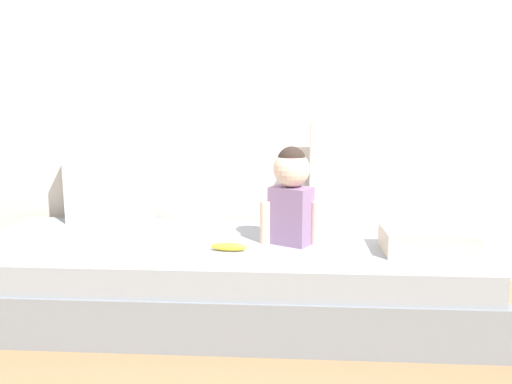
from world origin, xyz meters
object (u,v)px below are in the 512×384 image
Objects in this scene: throw_pillow_right at (354,174)px; folded_blanket at (427,240)px; couch at (222,277)px; banana at (229,247)px; toddler at (291,192)px; throw_pillow_left at (109,176)px.

throw_pillow_right reaches higher than folded_blanket.
couch is 14.66× the size of banana.
couch is 0.56m from toddler.
throw_pillow_right is at bearing 40.41° from banana.
banana is at bearing -35.92° from throw_pillow_left.
throw_pillow_right is at bearing 48.35° from toddler.
folded_blanket is (1.65, -0.49, -0.21)m from throw_pillow_left.
throw_pillow_left reaches higher than toddler.
toddler is 0.40m from banana.
throw_pillow_left is at bearing 163.47° from folded_blanket.
couch is 6.23× the size of folded_blanket.
throw_pillow_left is 1.11× the size of toddler.
toddler is at bearing 27.54° from banana.
couch is at bearing 108.54° from banana.
folded_blanket is at bearing -60.20° from throw_pillow_right.
couch is 5.25× the size of toddler.
throw_pillow_right is at bearing 28.50° from couch.
throw_pillow_right is 1.44× the size of folded_blanket.
banana is 0.91m from folded_blanket.
throw_pillow_right is 1.21× the size of toddler.
folded_blanket is (0.63, -0.10, -0.20)m from toddler.
couch is at bearing -151.50° from throw_pillow_right.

